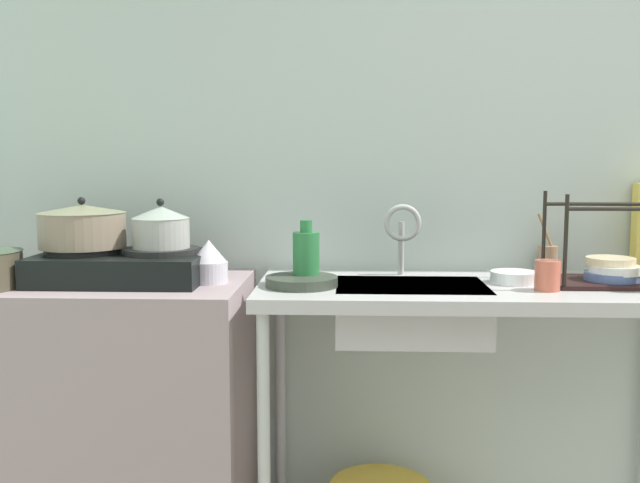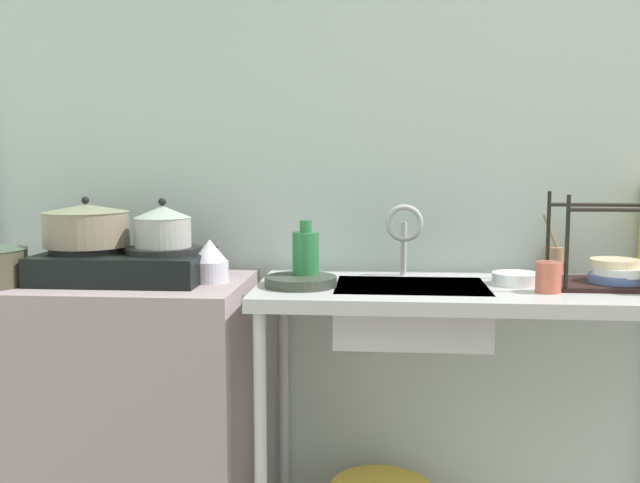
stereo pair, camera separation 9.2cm
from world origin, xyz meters
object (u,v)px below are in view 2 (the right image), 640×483
Objects in this scene: stove at (126,264)px; cup_by_rack at (548,277)px; frying_pan at (301,281)px; sink_basin at (411,312)px; percolator at (210,261)px; utensil_jar at (553,260)px; pot_on_left_burner at (86,225)px; bottle_by_sink at (306,257)px; small_bowl_on_drainboard at (516,279)px; pot_on_right_burner at (163,226)px; faucet at (404,229)px; dish_rack at (617,272)px.

stove reaches higher than cup_by_rack.
sink_basin is at bearing 7.65° from frying_pan.
utensil_jar is (1.09, 0.24, -0.02)m from percolator.
bottle_by_sink is (0.70, -0.02, -0.09)m from pot_on_left_burner.
small_bowl_on_drainboard is at bearing 1.09° from stove.
bottle_by_sink reaches higher than percolator.
pot_on_right_burner reaches higher than sink_basin.
percolator is at bearing 178.24° from bottle_by_sink.
sink_basin is 2.26× the size of utensil_jar.
faucet reaches higher than frying_pan.
small_bowl_on_drainboard is at bearing -17.88° from faucet.
percolator is at bearing -178.63° from dish_rack.
frying_pan is 0.95m from dish_rack.
small_bowl_on_drainboard is 0.72× the size of utensil_jar.
bottle_by_sink is at bearing -1.76° from percolator.
dish_rack is at bearing 27.64° from cup_by_rack.
sink_basin is at bearing -0.72° from percolator.
small_bowl_on_drainboard is at bearing 117.72° from cup_by_rack.
faucet is 0.40m from frying_pan.
cup_by_rack is at bearing -4.24° from pot_on_left_burner.
pot_on_right_burner is 0.81m from sink_basin.
dish_rack is (1.23, 0.03, -0.02)m from percolator.
sink_basin is 0.35m from frying_pan.
small_bowl_on_drainboard is at bearing 7.80° from frying_pan.
dish_rack is 4.31× the size of cup_by_rack.
bottle_by_sink reaches higher than cup_by_rack.
stove is 1.50m from dish_rack.
pot_on_right_burner is 1.39m from dish_rack.
pot_on_left_burner reaches higher than frying_pan.
small_bowl_on_drainboard is at bearing -127.52° from utensil_jar.
stove is 2.88× the size of pot_on_right_burner.
faucet is (0.60, 0.14, 0.09)m from percolator.
dish_rack is at bearing 1.37° from percolator.
dish_rack reaches higher than pot_on_left_burner.
sink_basin is at bearing -1.21° from pot_on_left_burner.
percolator is 0.92× the size of small_bowl_on_drainboard.
bottle_by_sink reaches higher than stove.
cup_by_rack is 0.44× the size of utensil_jar.
pot_on_right_burner is at bearing -178.79° from small_bowl_on_drainboard.
dish_rack is at bearing -10.38° from faucet.
small_bowl_on_drainboard is at bearing 4.11° from bottle_by_sink.
utensil_jar is at bearing 12.43° from percolator.
dish_rack is at bearing 2.38° from bottle_by_sink.
stove is at bearing -179.40° from dish_rack.
sink_basin is 0.28m from faucet.
pot_on_right_burner is at bearing -169.64° from utensil_jar.
stove reaches higher than small_bowl_on_drainboard.
stove is 0.57m from frying_pan.
pot_on_right_burner is 0.75× the size of faucet.
faucet is 1.18× the size of utensil_jar.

